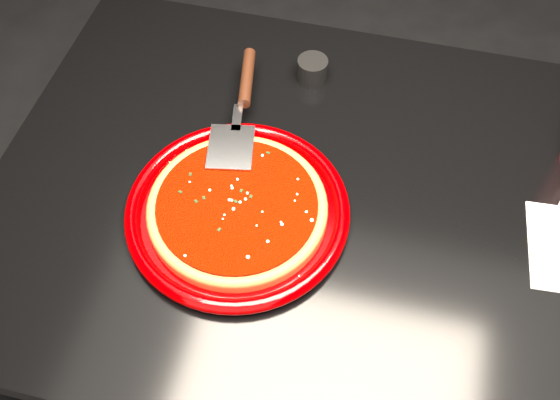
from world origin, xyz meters
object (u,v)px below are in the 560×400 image
(table, at_px, (343,305))
(plate, at_px, (238,211))
(pizza_server, at_px, (241,108))
(ramekin, at_px, (312,69))

(table, bearing_deg, plate, -160.54)
(table, relative_size, pizza_server, 3.88)
(pizza_server, distance_m, ramekin, 0.17)
(plate, bearing_deg, pizza_server, 103.84)
(table, distance_m, ramekin, 0.49)
(table, xyz_separation_m, ramekin, (-0.14, 0.25, 0.40))
(pizza_server, xyz_separation_m, ramekin, (0.09, 0.14, -0.02))
(plate, height_order, ramekin, ramekin)
(plate, bearing_deg, table, 19.46)
(plate, bearing_deg, ramekin, 81.26)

